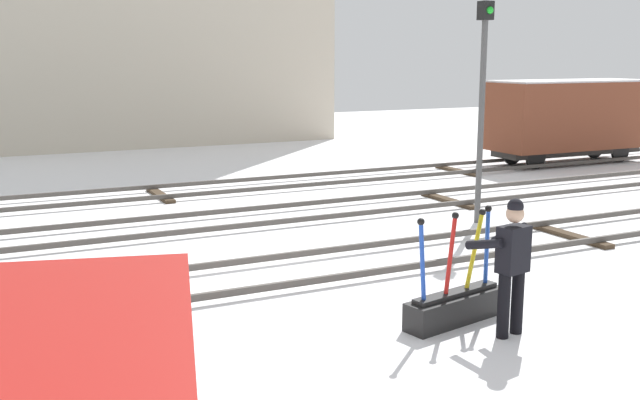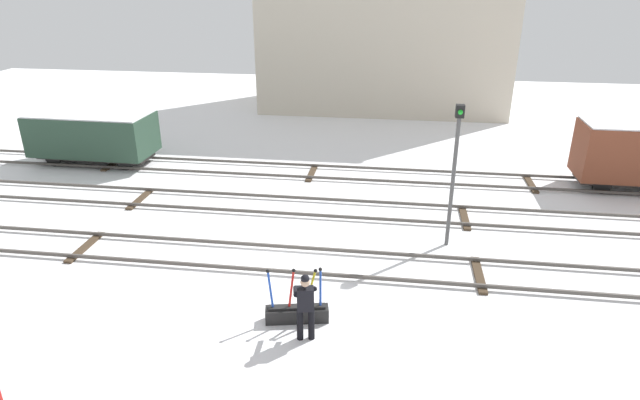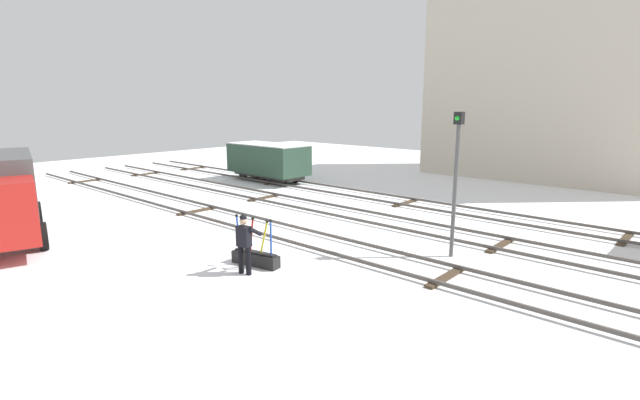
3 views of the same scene
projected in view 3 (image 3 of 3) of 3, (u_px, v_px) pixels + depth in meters
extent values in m
plane|color=white|center=(293.00, 237.00, 16.36)|extent=(60.00, 60.00, 0.00)
cube|color=#4C4742|center=(278.00, 238.00, 15.81)|extent=(44.00, 0.07, 0.10)
cube|color=#4C4742|center=(307.00, 230.00, 16.86)|extent=(44.00, 0.07, 0.10)
cube|color=#423323|center=(86.00, 181.00, 27.85)|extent=(0.24, 1.94, 0.08)
cube|color=#423323|center=(198.00, 211.00, 20.18)|extent=(0.24, 1.94, 0.08)
cube|color=#423323|center=(446.00, 277.00, 12.52)|extent=(0.24, 1.94, 0.08)
cube|color=#4C4742|center=(348.00, 218.00, 18.60)|extent=(44.00, 0.07, 0.10)
cube|color=#4C4742|center=(369.00, 212.00, 19.65)|extent=(44.00, 0.07, 0.10)
cube|color=#423323|center=(146.00, 174.00, 30.64)|extent=(0.24, 1.94, 0.08)
cube|color=#423323|center=(264.00, 198.00, 22.97)|extent=(0.24, 1.94, 0.08)
cube|color=#423323|center=(501.00, 245.00, 15.31)|extent=(0.24, 1.94, 0.08)
cube|color=#4C4742|center=(397.00, 203.00, 21.24)|extent=(44.00, 0.07, 0.10)
cube|color=#4C4742|center=(413.00, 199.00, 22.28)|extent=(44.00, 0.07, 0.10)
cube|color=#423323|center=(193.00, 168.00, 33.28)|extent=(0.24, 1.94, 0.08)
cube|color=#423323|center=(277.00, 182.00, 27.53)|extent=(0.24, 1.94, 0.08)
cube|color=#423323|center=(405.00, 203.00, 21.78)|extent=(0.24, 1.94, 0.08)
cube|color=#423323|center=(625.00, 239.00, 16.03)|extent=(0.24, 1.94, 0.08)
cube|color=black|center=(256.00, 259.00, 13.52)|extent=(1.56, 0.66, 0.36)
cube|color=black|center=(255.00, 252.00, 13.47)|extent=(1.38, 0.47, 0.06)
cylinder|color=#1E47B7|center=(238.00, 233.00, 13.68)|extent=(0.15, 0.08, 1.05)
sphere|color=black|center=(237.00, 216.00, 13.59)|extent=(0.09, 0.09, 0.09)
cylinder|color=red|center=(252.00, 235.00, 13.43)|extent=(0.19, 0.09, 1.05)
sphere|color=black|center=(253.00, 218.00, 13.30)|extent=(0.09, 0.09, 0.09)
cylinder|color=yellow|center=(264.00, 238.00, 13.22)|extent=(0.32, 0.12, 1.03)
sphere|color=black|center=(267.00, 221.00, 13.05)|extent=(0.09, 0.09, 0.09)
cylinder|color=#1E47B7|center=(271.00, 239.00, 13.09)|extent=(0.07, 0.07, 1.05)
sphere|color=black|center=(270.00, 221.00, 12.99)|extent=(0.09, 0.09, 0.09)
cylinder|color=black|center=(241.00, 259.00, 12.84)|extent=(0.15, 0.15, 0.80)
cylinder|color=black|center=(248.00, 261.00, 12.72)|extent=(0.15, 0.15, 0.80)
cube|color=black|center=(244.00, 236.00, 12.64)|extent=(0.42, 0.31, 0.57)
sphere|color=tan|center=(243.00, 221.00, 12.55)|extent=(0.22, 0.22, 0.22)
sphere|color=black|center=(243.00, 218.00, 12.53)|extent=(0.19, 0.19, 0.19)
cylinder|color=black|center=(244.00, 232.00, 12.95)|extent=(0.22, 0.55, 0.24)
cylinder|color=black|center=(255.00, 231.00, 12.71)|extent=(0.21, 0.53, 0.37)
cylinder|color=black|center=(43.00, 236.00, 14.90)|extent=(0.93, 0.48, 0.90)
cylinder|color=black|center=(38.00, 213.00, 18.00)|extent=(0.93, 0.48, 0.90)
cylinder|color=#4C4C4C|center=(455.00, 192.00, 13.92)|extent=(0.12, 0.12, 4.03)
cube|color=black|center=(459.00, 118.00, 13.47)|extent=(0.24, 0.24, 0.36)
sphere|color=green|center=(457.00, 118.00, 13.37)|extent=(0.14, 0.14, 0.14)
cube|color=beige|center=(555.00, 83.00, 28.27)|extent=(14.33, 6.45, 11.68)
cube|color=#2D2B28|center=(268.00, 175.00, 27.96)|extent=(4.91, 1.46, 0.20)
cube|color=#284233|center=(268.00, 159.00, 27.77)|extent=(5.18, 2.37, 1.70)
cube|color=white|center=(268.00, 144.00, 27.59)|extent=(5.08, 2.27, 0.06)
cylinder|color=black|center=(243.00, 174.00, 28.64)|extent=(0.70, 0.11, 0.70)
cylinder|color=black|center=(259.00, 172.00, 29.53)|extent=(0.70, 0.11, 0.70)
cylinder|color=black|center=(279.00, 180.00, 26.41)|extent=(0.70, 0.11, 0.70)
cylinder|color=black|center=(295.00, 177.00, 27.30)|extent=(0.70, 0.11, 0.70)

